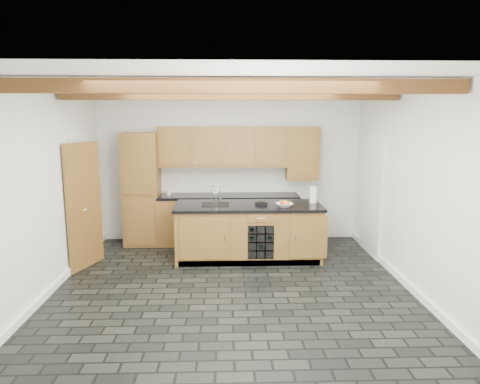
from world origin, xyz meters
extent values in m
plane|color=black|center=(0.00, 0.00, 0.00)|extent=(5.00, 5.00, 0.00)
plane|color=white|center=(0.00, 2.50, 1.40)|extent=(5.00, 0.00, 5.00)
plane|color=white|center=(-2.50, 0.00, 1.40)|extent=(0.00, 5.00, 5.00)
plane|color=white|center=(2.50, 0.00, 1.40)|extent=(0.00, 5.00, 5.00)
plane|color=white|center=(0.00, 0.00, 2.80)|extent=(5.00, 5.00, 0.00)
cube|color=brown|center=(0.00, -1.20, 2.70)|extent=(4.90, 0.15, 0.15)
cube|color=brown|center=(0.00, 0.60, 2.70)|extent=(4.90, 0.15, 0.15)
cube|color=white|center=(-2.48, 0.00, 0.05)|extent=(0.04, 5.00, 0.10)
cube|color=white|center=(2.48, 0.00, 0.05)|extent=(0.04, 5.00, 0.10)
cube|color=white|center=(-2.47, 1.30, 1.02)|extent=(0.06, 0.94, 2.04)
cube|color=olive|center=(-2.32, 0.95, 1.00)|extent=(0.31, 0.77, 2.00)
cube|color=white|center=(2.47, 1.50, 1.02)|extent=(0.06, 0.98, 2.04)
cube|color=black|center=(2.50, 1.50, 1.00)|extent=(0.02, 0.86, 1.96)
cube|color=olive|center=(-1.65, 2.20, 1.05)|extent=(0.65, 0.60, 2.10)
cube|color=olive|center=(-0.02, 2.20, 0.44)|extent=(2.60, 0.60, 0.88)
cube|color=black|center=(-0.02, 2.20, 0.91)|extent=(2.64, 0.62, 0.05)
cube|color=white|center=(-0.02, 2.49, 1.19)|extent=(2.60, 0.02, 0.52)
cube|color=olive|center=(-0.12, 2.33, 1.83)|extent=(2.40, 0.35, 0.75)
cube|color=olive|center=(1.38, 2.33, 1.70)|extent=(0.60, 0.35, 1.00)
cube|color=olive|center=(0.30, 1.30, 0.44)|extent=(2.40, 0.90, 0.88)
cube|color=black|center=(0.30, 1.30, 0.91)|extent=(2.46, 0.96, 0.05)
cube|color=olive|center=(-0.42, 0.84, 0.48)|extent=(0.80, 0.02, 0.70)
cube|color=olive|center=(1.25, 0.84, 0.48)|extent=(0.60, 0.02, 0.70)
cube|color=black|center=(0.48, 0.99, 0.40)|extent=(0.42, 0.30, 0.56)
cylinder|color=black|center=(0.34, 0.95, 0.61)|extent=(0.07, 0.26, 0.07)
cylinder|color=black|center=(0.48, 0.95, 0.33)|extent=(0.07, 0.26, 0.07)
cylinder|color=black|center=(0.62, 0.95, 0.47)|extent=(0.07, 0.26, 0.07)
cylinder|color=black|center=(0.34, 0.95, 0.47)|extent=(0.07, 0.26, 0.07)
cube|color=black|center=(-0.25, 1.30, 0.93)|extent=(0.45, 0.40, 0.02)
cylinder|color=silver|center=(-0.25, 1.48, 1.03)|extent=(0.02, 0.02, 0.20)
torus|color=silver|center=(-0.25, 1.48, 1.17)|extent=(0.18, 0.02, 0.18)
cylinder|color=silver|center=(-0.33, 1.48, 0.97)|extent=(0.02, 0.02, 0.08)
cylinder|color=silver|center=(-0.17, 1.48, 0.97)|extent=(0.02, 0.02, 0.08)
cube|color=black|center=(0.51, 1.25, 0.95)|extent=(0.21, 0.17, 0.04)
cylinder|color=black|center=(0.51, 1.25, 0.98)|extent=(0.12, 0.12, 0.02)
imported|color=silver|center=(0.88, 1.08, 0.96)|extent=(0.33, 0.33, 0.07)
sphere|color=#CE431B|center=(0.93, 1.08, 1.00)|extent=(0.07, 0.07, 0.07)
sphere|color=orange|center=(0.89, 1.13, 1.00)|extent=(0.07, 0.07, 0.07)
sphere|color=olive|center=(0.84, 1.11, 1.00)|extent=(0.07, 0.07, 0.07)
sphere|color=red|center=(0.84, 1.05, 1.00)|extent=(0.07, 0.07, 0.07)
sphere|color=orange|center=(0.89, 1.03, 1.00)|extent=(0.07, 0.07, 0.07)
cylinder|color=white|center=(1.42, 1.41, 1.07)|extent=(0.12, 0.12, 0.28)
imported|color=white|center=(-1.15, 2.18, 0.98)|extent=(0.12, 0.12, 0.10)
camera|label=1|loc=(-0.07, -5.74, 2.39)|focal=32.00mm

